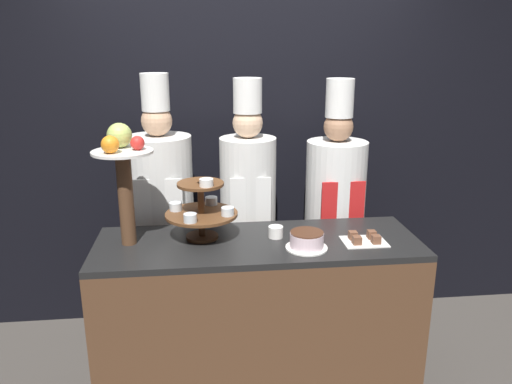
# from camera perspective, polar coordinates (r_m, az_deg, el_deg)

# --- Properties ---
(wall_back) EXTENTS (10.00, 0.06, 2.80)m
(wall_back) POSITION_cam_1_polar(r_m,az_deg,el_deg) (3.55, -1.55, 7.07)
(wall_back) COLOR black
(wall_back) RESTS_ON ground_plane
(buffet_counter) EXTENTS (1.78, 0.61, 0.95)m
(buffet_counter) POSITION_cam_1_polar(r_m,az_deg,el_deg) (2.96, 0.22, -14.14)
(buffet_counter) COLOR brown
(buffet_counter) RESTS_ON ground_plane
(tiered_stand) EXTENTS (0.40, 0.40, 0.36)m
(tiered_stand) POSITION_cam_1_polar(r_m,az_deg,el_deg) (2.74, -6.25, -1.90)
(tiered_stand) COLOR brown
(tiered_stand) RESTS_ON buffet_counter
(fruit_pedestal) EXTENTS (0.32, 0.32, 0.64)m
(fruit_pedestal) POSITION_cam_1_polar(r_m,az_deg,el_deg) (2.69, -15.00, 2.95)
(fruit_pedestal) COLOR brown
(fruit_pedestal) RESTS_ON buffet_counter
(cake_round) EXTENTS (0.22, 0.22, 0.09)m
(cake_round) POSITION_cam_1_polar(r_m,az_deg,el_deg) (2.65, 5.82, -5.54)
(cake_round) COLOR white
(cake_round) RESTS_ON buffet_counter
(cup_white) EXTENTS (0.08, 0.08, 0.06)m
(cup_white) POSITION_cam_1_polar(r_m,az_deg,el_deg) (2.79, 2.27, -4.57)
(cup_white) COLOR white
(cup_white) RESTS_ON buffet_counter
(cake_square_tray) EXTENTS (0.24, 0.18, 0.05)m
(cake_square_tray) POSITION_cam_1_polar(r_m,az_deg,el_deg) (2.79, 12.27, -5.29)
(cake_square_tray) COLOR white
(cake_square_tray) RESTS_ON buffet_counter
(chef_left) EXTENTS (0.41, 0.41, 1.82)m
(chef_left) POSITION_cam_1_polar(r_m,az_deg,el_deg) (3.27, -10.75, -1.63)
(chef_left) COLOR #38332D
(chef_left) RESTS_ON ground_plane
(chef_center_left) EXTENTS (0.36, 0.36, 1.79)m
(chef_center_left) POSITION_cam_1_polar(r_m,az_deg,el_deg) (3.27, -0.89, -1.24)
(chef_center_left) COLOR black
(chef_center_left) RESTS_ON ground_plane
(chef_center_right) EXTENTS (0.40, 0.40, 1.78)m
(chef_center_right) POSITION_cam_1_polar(r_m,az_deg,el_deg) (3.38, 8.99, -1.41)
(chef_center_right) COLOR #38332D
(chef_center_right) RESTS_ON ground_plane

